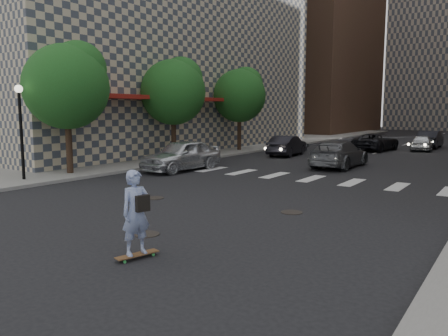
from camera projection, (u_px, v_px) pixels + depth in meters
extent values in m
plane|color=black|center=(174.00, 211.00, 14.37)|extent=(160.00, 160.00, 0.00)
cube|color=gray|center=(198.00, 147.00, 38.84)|extent=(13.00, 80.00, 0.15)
cube|color=tan|center=(150.00, 5.00, 38.22)|extent=(15.00, 33.00, 25.00)
cube|color=black|center=(144.00, 130.00, 28.56)|extent=(0.30, 14.00, 4.00)
cube|color=maroon|center=(152.00, 98.00, 27.84)|extent=(1.60, 14.00, 0.25)
cube|color=brown|center=(307.00, 2.00, 67.95)|extent=(18.00, 24.00, 40.00)
cylinder|color=black|center=(21.00, 136.00, 19.81)|extent=(0.14, 0.14, 4.00)
sphere|color=#F2EACC|center=(19.00, 89.00, 19.54)|extent=(0.36, 0.36, 0.36)
cylinder|color=#382619|center=(69.00, 145.00, 21.94)|extent=(0.32, 0.32, 2.80)
sphere|color=#1F4A18|center=(66.00, 87.00, 21.56)|extent=(4.20, 4.20, 4.20)
sphere|color=#1F4A18|center=(78.00, 69.00, 21.82)|extent=(2.80, 2.80, 2.80)
cylinder|color=#382619|center=(174.00, 137.00, 28.49)|extent=(0.32, 0.32, 2.80)
sphere|color=#1F4A18|center=(173.00, 92.00, 28.11)|extent=(4.20, 4.20, 4.20)
sphere|color=#1F4A18|center=(181.00, 79.00, 28.37)|extent=(2.80, 2.80, 2.80)
cylinder|color=#382619|center=(239.00, 132.00, 35.03)|extent=(0.32, 0.32, 2.80)
sphere|color=#1F4A18|center=(239.00, 96.00, 34.65)|extent=(4.20, 4.20, 4.20)
sphere|color=#1F4A18|center=(246.00, 85.00, 34.91)|extent=(2.80, 2.80, 2.80)
cylinder|color=black|center=(146.00, 234.00, 11.65)|extent=(0.70, 0.70, 0.02)
cylinder|color=black|center=(154.00, 198.00, 16.47)|extent=(0.70, 0.70, 0.02)
cylinder|color=black|center=(292.00, 212.00, 14.16)|extent=(0.70, 0.70, 0.02)
cube|color=brown|center=(137.00, 254.00, 9.75)|extent=(0.50, 1.04, 0.02)
cylinder|color=green|center=(121.00, 260.00, 9.59)|extent=(0.05, 0.07, 0.07)
cylinder|color=green|center=(125.00, 262.00, 9.46)|extent=(0.05, 0.07, 0.07)
cylinder|color=green|center=(149.00, 253.00, 10.05)|extent=(0.05, 0.07, 0.07)
cylinder|color=green|center=(153.00, 255.00, 9.92)|extent=(0.05, 0.07, 0.07)
imported|color=#8395BE|center=(136.00, 213.00, 9.62)|extent=(0.62, 0.79, 1.90)
cube|color=black|center=(143.00, 203.00, 9.48)|extent=(0.19, 0.33, 0.36)
imported|color=silver|center=(182.00, 155.00, 24.00)|extent=(2.38, 5.15, 1.71)
imported|color=black|center=(287.00, 146.00, 31.91)|extent=(2.00, 4.60, 1.47)
imported|color=#54575C|center=(339.00, 154.00, 25.41)|extent=(2.18, 5.32, 1.54)
imported|color=black|center=(376.00, 142.00, 35.90)|extent=(2.97, 5.41, 1.44)
imported|color=silver|center=(422.00, 143.00, 35.76)|extent=(2.06, 4.13, 1.35)
imported|color=black|center=(430.00, 139.00, 38.55)|extent=(1.66, 4.65, 1.53)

